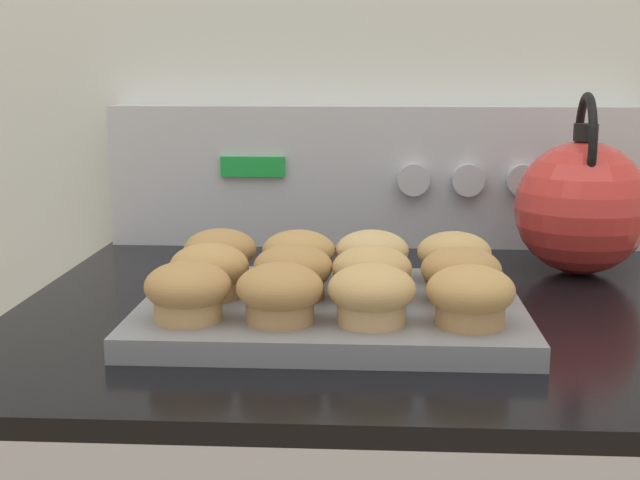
% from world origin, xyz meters
% --- Properties ---
extents(wall_back, '(8.00, 0.05, 2.40)m').
position_xyz_m(wall_back, '(0.00, 0.72, 1.20)').
color(wall_back, silver).
rests_on(wall_back, ground_plane).
extents(control_panel, '(0.72, 0.07, 0.19)m').
position_xyz_m(control_panel, '(0.00, 0.66, 0.99)').
color(control_panel, '#B7BABF').
rests_on(control_panel, stove_range).
extents(muffin_pan, '(0.37, 0.28, 0.02)m').
position_xyz_m(muffin_pan, '(-0.04, 0.28, 0.91)').
color(muffin_pan, slate).
rests_on(muffin_pan, stove_range).
extents(muffin_r0_c0, '(0.08, 0.08, 0.05)m').
position_xyz_m(muffin_r0_c0, '(-0.16, 0.20, 0.95)').
color(muffin_r0_c0, tan).
rests_on(muffin_r0_c0, muffin_pan).
extents(muffin_r0_c1, '(0.08, 0.08, 0.05)m').
position_xyz_m(muffin_r0_c1, '(-0.08, 0.19, 0.95)').
color(muffin_r0_c1, '#A37A4C').
rests_on(muffin_r0_c1, muffin_pan).
extents(muffin_r0_c2, '(0.08, 0.08, 0.05)m').
position_xyz_m(muffin_r0_c2, '(0.00, 0.20, 0.95)').
color(muffin_r0_c2, tan).
rests_on(muffin_r0_c2, muffin_pan).
extents(muffin_r0_c3, '(0.08, 0.08, 0.05)m').
position_xyz_m(muffin_r0_c3, '(0.09, 0.19, 0.95)').
color(muffin_r0_c3, '#A37A4C').
rests_on(muffin_r0_c3, muffin_pan).
extents(muffin_r1_c0, '(0.08, 0.08, 0.05)m').
position_xyz_m(muffin_r1_c0, '(-0.16, 0.28, 0.95)').
color(muffin_r1_c0, '#A37A4C').
rests_on(muffin_r1_c0, muffin_pan).
extents(muffin_r1_c1, '(0.08, 0.08, 0.05)m').
position_xyz_m(muffin_r1_c1, '(-0.08, 0.28, 0.95)').
color(muffin_r1_c1, olive).
rests_on(muffin_r1_c1, muffin_pan).
extents(muffin_r1_c2, '(0.08, 0.08, 0.05)m').
position_xyz_m(muffin_r1_c2, '(0.00, 0.28, 0.95)').
color(muffin_r1_c2, tan).
rests_on(muffin_r1_c2, muffin_pan).
extents(muffin_r1_c3, '(0.08, 0.08, 0.05)m').
position_xyz_m(muffin_r1_c3, '(0.09, 0.28, 0.95)').
color(muffin_r1_c3, tan).
rests_on(muffin_r1_c3, muffin_pan).
extents(muffin_r2_c0, '(0.08, 0.08, 0.05)m').
position_xyz_m(muffin_r2_c0, '(-0.16, 0.36, 0.95)').
color(muffin_r2_c0, tan).
rests_on(muffin_r2_c0, muffin_pan).
extents(muffin_r2_c1, '(0.08, 0.08, 0.05)m').
position_xyz_m(muffin_r2_c1, '(-0.08, 0.36, 0.95)').
color(muffin_r2_c1, tan).
rests_on(muffin_r2_c1, muffin_pan).
extents(muffin_r2_c2, '(0.08, 0.08, 0.05)m').
position_xyz_m(muffin_r2_c2, '(-0.00, 0.36, 0.95)').
color(muffin_r2_c2, olive).
rests_on(muffin_r2_c2, muffin_pan).
extents(muffin_r2_c3, '(0.08, 0.08, 0.05)m').
position_xyz_m(muffin_r2_c3, '(0.09, 0.36, 0.95)').
color(muffin_r2_c3, olive).
rests_on(muffin_r2_c3, muffin_pan).
extents(tea_kettle, '(0.16, 0.19, 0.22)m').
position_xyz_m(tea_kettle, '(0.25, 0.50, 0.98)').
color(tea_kettle, red).
rests_on(tea_kettle, stove_range).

